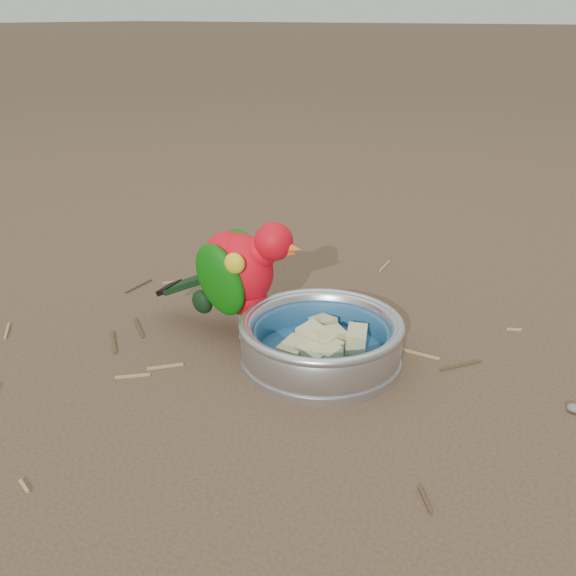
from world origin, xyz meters
The scene contains 6 objects.
ground centered at (0.00, 0.00, 0.00)m, with size 60.00×60.00×0.00m, color brown.
food_bowl centered at (0.04, 0.05, 0.01)m, with size 0.21×0.21×0.02m, color #B2B2BA.
bowl_wall centered at (0.04, 0.05, 0.04)m, with size 0.21×0.21×0.04m, color #B2B2BA, non-canonical shape.
fruit_wedges centered at (0.04, 0.05, 0.03)m, with size 0.12×0.12×0.03m, color tan, non-canonical shape.
lory_parrot centered at (-0.10, 0.06, 0.08)m, with size 0.10×0.20×0.16m, color red, non-canonical shape.
ground_debris centered at (0.00, 0.01, 0.00)m, with size 0.90×0.80×0.01m, color #A7824A, non-canonical shape.
Camera 1 is at (0.39, -0.59, 0.42)m, focal length 40.00 mm.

